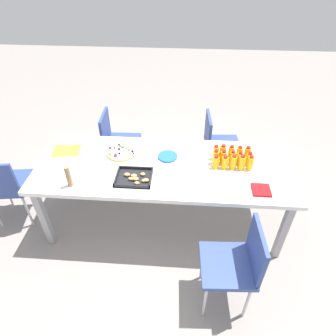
# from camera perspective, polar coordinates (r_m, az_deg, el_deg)

# --- Properties ---
(ground_plane) EXTENTS (12.00, 12.00, 0.00)m
(ground_plane) POSITION_cam_1_polar(r_m,az_deg,el_deg) (3.19, -0.72, -9.94)
(ground_plane) COLOR gray
(party_table) EXTENTS (2.34, 0.90, 0.74)m
(party_table) POSITION_cam_1_polar(r_m,az_deg,el_deg) (2.72, -0.84, -0.46)
(party_table) COLOR white
(party_table) RESTS_ON ground_plane
(chair_near_left) EXTENTS (0.43, 0.43, 0.83)m
(chair_near_left) POSITION_cam_1_polar(r_m,az_deg,el_deg) (3.48, 9.53, 5.12)
(chair_near_left) COLOR #33478C
(chair_near_left) RESTS_ON ground_plane
(chair_end) EXTENTS (0.45, 0.45, 0.83)m
(chair_end) POSITION_cam_1_polar(r_m,az_deg,el_deg) (3.25, -29.21, -2.81)
(chair_end) COLOR #33478C
(chair_end) RESTS_ON ground_plane
(chair_near_right) EXTENTS (0.41, 0.41, 0.83)m
(chair_near_right) POSITION_cam_1_polar(r_m,az_deg,el_deg) (3.52, -10.01, 5.54)
(chair_near_right) COLOR #33478C
(chair_near_right) RESTS_ON ground_plane
(chair_far_left) EXTENTS (0.42, 0.42, 0.83)m
(chair_far_left) POSITION_cam_1_polar(r_m,az_deg,el_deg) (2.33, 13.34, -17.34)
(chair_far_left) COLOR #33478C
(chair_far_left) RESTS_ON ground_plane
(juice_bottle_0) EXTENTS (0.06, 0.06, 0.14)m
(juice_bottle_0) POSITION_cam_1_polar(r_m,az_deg,el_deg) (2.82, 15.22, 2.75)
(juice_bottle_0) COLOR #F9AB14
(juice_bottle_0) RESTS_ON party_table
(juice_bottle_1) EXTENTS (0.06, 0.06, 0.14)m
(juice_bottle_1) POSITION_cam_1_polar(r_m,az_deg,el_deg) (2.80, 13.75, 2.85)
(juice_bottle_1) COLOR #F9AE14
(juice_bottle_1) RESTS_ON party_table
(juice_bottle_2) EXTENTS (0.06, 0.06, 0.15)m
(juice_bottle_2) POSITION_cam_1_polar(r_m,az_deg,el_deg) (2.78, 12.21, 2.93)
(juice_bottle_2) COLOR #F9AE14
(juice_bottle_2) RESTS_ON party_table
(juice_bottle_3) EXTENTS (0.06, 0.06, 0.15)m
(juice_bottle_3) POSITION_cam_1_polar(r_m,az_deg,el_deg) (2.77, 10.61, 3.06)
(juice_bottle_3) COLOR #FAAB14
(juice_bottle_3) RESTS_ON party_table
(juice_bottle_4) EXTENTS (0.05, 0.05, 0.15)m
(juice_bottle_4) POSITION_cam_1_polar(r_m,az_deg,el_deg) (2.76, 9.27, 3.03)
(juice_bottle_4) COLOR #F9AF14
(juice_bottle_4) RESTS_ON party_table
(juice_bottle_5) EXTENTS (0.06, 0.06, 0.13)m
(juice_bottle_5) POSITION_cam_1_polar(r_m,az_deg,el_deg) (2.76, 15.55, 1.73)
(juice_bottle_5) COLOR #F9AE14
(juice_bottle_5) RESTS_ON party_table
(juice_bottle_6) EXTENTS (0.05, 0.05, 0.13)m
(juice_bottle_6) POSITION_cam_1_polar(r_m,az_deg,el_deg) (2.74, 13.83, 1.78)
(juice_bottle_6) COLOR #F8AE14
(juice_bottle_6) RESTS_ON party_table
(juice_bottle_7) EXTENTS (0.05, 0.05, 0.14)m
(juice_bottle_7) POSITION_cam_1_polar(r_m,az_deg,el_deg) (2.72, 12.46, 1.93)
(juice_bottle_7) COLOR #F9AD14
(juice_bottle_7) RESTS_ON party_table
(juice_bottle_8) EXTENTS (0.05, 0.05, 0.14)m
(juice_bottle_8) POSITION_cam_1_polar(r_m,az_deg,el_deg) (2.71, 10.75, 2.03)
(juice_bottle_8) COLOR #F9AF14
(juice_bottle_8) RESTS_ON party_table
(juice_bottle_9) EXTENTS (0.06, 0.06, 0.15)m
(juice_bottle_9) POSITION_cam_1_polar(r_m,az_deg,el_deg) (2.70, 9.28, 2.12)
(juice_bottle_9) COLOR #FAAB14
(juice_bottle_9) RESTS_ON party_table
(juice_bottle_10) EXTENTS (0.06, 0.06, 0.15)m
(juice_bottle_10) POSITION_cam_1_polar(r_m,az_deg,el_deg) (2.70, 15.76, 0.96)
(juice_bottle_10) COLOR #FAAE14
(juice_bottle_10) RESTS_ON party_table
(juice_bottle_11) EXTENTS (0.06, 0.06, 0.15)m
(juice_bottle_11) POSITION_cam_1_polar(r_m,az_deg,el_deg) (2.68, 14.21, 1.05)
(juice_bottle_11) COLOR #FAAD14
(juice_bottle_11) RESTS_ON party_table
(juice_bottle_12) EXTENTS (0.06, 0.06, 0.15)m
(juice_bottle_12) POSITION_cam_1_polar(r_m,az_deg,el_deg) (2.67, 12.63, 1.08)
(juice_bottle_12) COLOR #FAAF14
(juice_bottle_12) RESTS_ON party_table
(juice_bottle_13) EXTENTS (0.06, 0.06, 0.13)m
(juice_bottle_13) POSITION_cam_1_polar(r_m,az_deg,el_deg) (2.66, 11.03, 1.00)
(juice_bottle_13) COLOR #FAAD14
(juice_bottle_13) RESTS_ON party_table
(juice_bottle_14) EXTENTS (0.06, 0.06, 0.13)m
(juice_bottle_14) POSITION_cam_1_polar(r_m,az_deg,el_deg) (2.65, 9.31, 1.09)
(juice_bottle_14) COLOR #F9AC14
(juice_bottle_14) RESTS_ON party_table
(fruit_pizza) EXTENTS (0.31, 0.31, 0.05)m
(fruit_pizza) POSITION_cam_1_polar(r_m,az_deg,el_deg) (2.87, -9.06, 3.20)
(fruit_pizza) COLOR tan
(fruit_pizza) RESTS_ON party_table
(snack_tray) EXTENTS (0.31, 0.26, 0.04)m
(snack_tray) POSITION_cam_1_polar(r_m,az_deg,el_deg) (2.54, -6.53, -1.91)
(snack_tray) COLOR black
(snack_tray) RESTS_ON party_table
(plate_stack) EXTENTS (0.19, 0.19, 0.02)m
(plate_stack) POSITION_cam_1_polar(r_m,az_deg,el_deg) (2.77, -0.07, 2.28)
(plate_stack) COLOR blue
(plate_stack) RESTS_ON party_table
(napkin_stack) EXTENTS (0.15, 0.15, 0.02)m
(napkin_stack) POSITION_cam_1_polar(r_m,az_deg,el_deg) (2.54, 17.74, -4.11)
(napkin_stack) COLOR red
(napkin_stack) RESTS_ON party_table
(cardboard_tube) EXTENTS (0.04, 0.04, 0.20)m
(cardboard_tube) POSITION_cam_1_polar(r_m,az_deg,el_deg) (2.54, -18.84, -1.57)
(cardboard_tube) COLOR #9E7A56
(cardboard_tube) RESTS_ON party_table
(paper_folder) EXTENTS (0.28, 0.23, 0.01)m
(paper_folder) POSITION_cam_1_polar(r_m,az_deg,el_deg) (3.03, -19.20, 3.25)
(paper_folder) COLOR yellow
(paper_folder) RESTS_ON party_table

